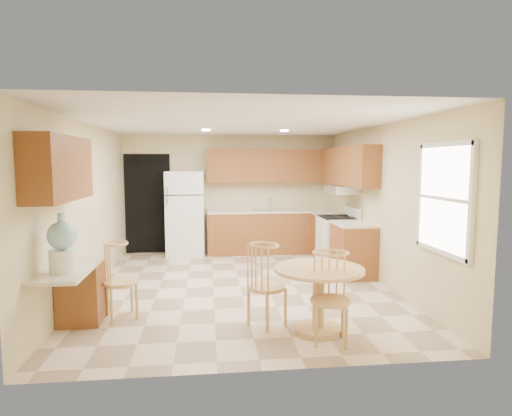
{
  "coord_description": "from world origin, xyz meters",
  "views": [
    {
      "loc": [
        -0.48,
        -6.48,
        1.91
      ],
      "look_at": [
        0.29,
        0.3,
        1.19
      ],
      "focal_mm": 30.0,
      "sensor_mm": 36.0,
      "label": 1
    }
  ],
  "objects": [
    {
      "name": "floor",
      "position": [
        0.0,
        0.0,
        0.0
      ],
      "size": [
        5.5,
        5.5,
        0.0
      ],
      "primitive_type": "plane",
      "color": "beige",
      "rests_on": "ground"
    },
    {
      "name": "ceiling",
      "position": [
        0.0,
        0.0,
        2.5
      ],
      "size": [
        4.5,
        5.5,
        0.02
      ],
      "primitive_type": "cube",
      "color": "white",
      "rests_on": "wall_back"
    },
    {
      "name": "wall_back",
      "position": [
        0.0,
        2.75,
        1.25
      ],
      "size": [
        4.5,
        0.02,
        2.5
      ],
      "primitive_type": "cube",
      "color": "beige",
      "rests_on": "floor"
    },
    {
      "name": "wall_front",
      "position": [
        0.0,
        -2.75,
        1.25
      ],
      "size": [
        4.5,
        0.02,
        2.5
      ],
      "primitive_type": "cube",
      "color": "beige",
      "rests_on": "floor"
    },
    {
      "name": "wall_left",
      "position": [
        -2.25,
        0.0,
        1.25
      ],
      "size": [
        0.02,
        5.5,
        2.5
      ],
      "primitive_type": "cube",
      "color": "beige",
      "rests_on": "floor"
    },
    {
      "name": "wall_right",
      "position": [
        2.25,
        0.0,
        1.25
      ],
      "size": [
        0.02,
        5.5,
        2.5
      ],
      "primitive_type": "cube",
      "color": "beige",
      "rests_on": "floor"
    },
    {
      "name": "doorway",
      "position": [
        -1.75,
        2.73,
        1.05
      ],
      "size": [
        0.9,
        0.02,
        2.1
      ],
      "primitive_type": "cube",
      "color": "black",
      "rests_on": "floor"
    },
    {
      "name": "base_cab_back",
      "position": [
        0.88,
        2.45,
        0.43
      ],
      "size": [
        2.75,
        0.6,
        0.87
      ],
      "primitive_type": "cube",
      "color": "brown",
      "rests_on": "floor"
    },
    {
      "name": "counter_back",
      "position": [
        0.88,
        2.45,
        0.89
      ],
      "size": [
        2.75,
        0.63,
        0.04
      ],
      "primitive_type": "cube",
      "color": "beige",
      "rests_on": "base_cab_back"
    },
    {
      "name": "base_cab_right_a",
      "position": [
        1.95,
        1.85,
        0.43
      ],
      "size": [
        0.6,
        0.59,
        0.87
      ],
      "primitive_type": "cube",
      "color": "brown",
      "rests_on": "floor"
    },
    {
      "name": "counter_right_a",
      "position": [
        1.95,
        1.85,
        0.89
      ],
      "size": [
        0.63,
        0.59,
        0.04
      ],
      "primitive_type": "cube",
      "color": "beige",
      "rests_on": "base_cab_right_a"
    },
    {
      "name": "base_cab_right_b",
      "position": [
        1.95,
        0.4,
        0.43
      ],
      "size": [
        0.6,
        0.8,
        0.87
      ],
      "primitive_type": "cube",
      "color": "brown",
      "rests_on": "floor"
    },
    {
      "name": "counter_right_b",
      "position": [
        1.95,
        0.4,
        0.89
      ],
      "size": [
        0.63,
        0.8,
        0.04
      ],
      "primitive_type": "cube",
      "color": "beige",
      "rests_on": "base_cab_right_b"
    },
    {
      "name": "upper_cab_back",
      "position": [
        0.88,
        2.58,
        1.85
      ],
      "size": [
        2.75,
        0.33,
        0.7
      ],
      "primitive_type": "cube",
      "color": "brown",
      "rests_on": "wall_back"
    },
    {
      "name": "upper_cab_right",
      "position": [
        2.08,
        1.21,
        1.85
      ],
      "size": [
        0.33,
        2.42,
        0.7
      ],
      "primitive_type": "cube",
      "color": "brown",
      "rests_on": "wall_right"
    },
    {
      "name": "upper_cab_left",
      "position": [
        -2.08,
        -1.6,
        1.85
      ],
      "size": [
        0.33,
        1.4,
        0.7
      ],
      "primitive_type": "cube",
      "color": "brown",
      "rests_on": "wall_left"
    },
    {
      "name": "sink",
      "position": [
        0.85,
        2.45,
        0.91
      ],
      "size": [
        0.78,
        0.44,
        0.01
      ],
      "primitive_type": "cube",
      "color": "silver",
      "rests_on": "counter_back"
    },
    {
      "name": "range_hood",
      "position": [
        2.0,
        1.18,
        1.42
      ],
      "size": [
        0.5,
        0.76,
        0.14
      ],
      "primitive_type": "cube",
      "color": "silver",
      "rests_on": "upper_cab_right"
    },
    {
      "name": "desk_pedestal",
      "position": [
        -2.0,
        -1.32,
        0.36
      ],
      "size": [
        0.48,
        0.42,
        0.72
      ],
      "primitive_type": "cube",
      "color": "brown",
      "rests_on": "floor"
    },
    {
      "name": "desk_top",
      "position": [
        -2.0,
        -1.7,
        0.75
      ],
      "size": [
        0.5,
        1.2,
        0.04
      ],
      "primitive_type": "cube",
      "color": "beige",
      "rests_on": "desk_pedestal"
    },
    {
      "name": "window",
      "position": [
        2.23,
        -1.85,
        1.5
      ],
      "size": [
        0.06,
        1.12,
        1.3
      ],
      "color": "white",
      "rests_on": "wall_right"
    },
    {
      "name": "can_light_a",
      "position": [
        -0.5,
        1.2,
        2.48
      ],
      "size": [
        0.14,
        0.14,
        0.02
      ],
      "primitive_type": "cylinder",
      "color": "white",
      "rests_on": "ceiling"
    },
    {
      "name": "can_light_b",
      "position": [
        0.9,
        1.2,
        2.48
      ],
      "size": [
        0.14,
        0.14,
        0.02
      ],
      "primitive_type": "cylinder",
      "color": "white",
      "rests_on": "ceiling"
    },
    {
      "name": "refrigerator",
      "position": [
        -0.95,
        2.4,
        0.87
      ],
      "size": [
        0.77,
        0.75,
        1.74
      ],
      "color": "white",
      "rests_on": "floor"
    },
    {
      "name": "stove",
      "position": [
        1.92,
        1.18,
        0.47
      ],
      "size": [
        0.65,
        0.76,
        1.09
      ],
      "color": "white",
      "rests_on": "floor"
    },
    {
      "name": "dining_table",
      "position": [
        0.74,
        -1.9,
        0.49
      ],
      "size": [
        1.01,
        1.01,
        0.74
      ],
      "rotation": [
        0.0,
        0.0,
        -0.1
      ],
      "color": "tan",
      "rests_on": "floor"
    },
    {
      "name": "chair_table_a",
      "position": [
        0.19,
        -1.75,
        0.59
      ],
      "size": [
        0.43,
        0.54,
        0.97
      ],
      "rotation": [
        0.0,
        0.0,
        -0.91
      ],
      "color": "tan",
      "rests_on": "floor"
    },
    {
      "name": "chair_table_b",
      "position": [
        0.79,
        -2.29,
        0.59
      ],
      "size": [
        0.43,
        0.44,
        0.96
      ],
      "rotation": [
        0.0,
        0.0,
        2.95
      ],
      "color": "tan",
      "rests_on": "floor"
    },
    {
      "name": "chair_desk",
      "position": [
        -1.55,
        -1.29,
        0.57
      ],
      "size": [
        0.42,
        0.54,
        0.94
      ],
      "rotation": [
        0.0,
        0.0,
        -1.2
      ],
      "color": "tan",
      "rests_on": "floor"
    },
    {
      "name": "water_crock",
      "position": [
        -2.0,
        -1.88,
        1.05
      ],
      "size": [
        0.3,
        0.3,
        0.62
      ],
      "color": "white",
      "rests_on": "desk_top"
    }
  ]
}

